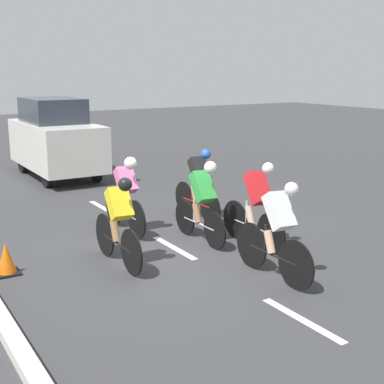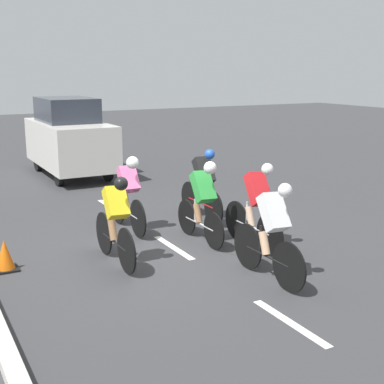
{
  "view_description": "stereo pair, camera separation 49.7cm",
  "coord_description": "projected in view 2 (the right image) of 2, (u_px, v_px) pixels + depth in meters",
  "views": [
    {
      "loc": [
        4.34,
        7.79,
        3.03
      ],
      "look_at": [
        -0.37,
        0.13,
        0.95
      ],
      "focal_mm": 50.0,
      "sensor_mm": 36.0,
      "label": 1
    },
    {
      "loc": [
        3.91,
        8.04,
        3.03
      ],
      "look_at": [
        -0.37,
        0.13,
        0.95
      ],
      "focal_mm": 50.0,
      "sensor_mm": 36.0,
      "label": 2
    }
  ],
  "objects": [
    {
      "name": "cyclist_white",
      "position": [
        271.0,
        230.0,
        7.65
      ],
      "size": [
        0.35,
        1.72,
        1.51
      ],
      "color": "black",
      "rests_on": "ground"
    },
    {
      "name": "cyclist_red",
      "position": [
        256.0,
        204.0,
        9.08
      ],
      "size": [
        0.36,
        1.71,
        1.53
      ],
      "color": "black",
      "rests_on": "ground"
    },
    {
      "name": "lane_stripe_mid",
      "position": [
        173.0,
        247.0,
        9.28
      ],
      "size": [
        0.12,
        1.4,
        0.01
      ],
      "primitive_type": "cube",
      "color": "white",
      "rests_on": "ground"
    },
    {
      "name": "cyclist_green",
      "position": [
        202.0,
        199.0,
        9.38
      ],
      "size": [
        0.34,
        1.64,
        1.5
      ],
      "color": "black",
      "rests_on": "ground"
    },
    {
      "name": "cyclist_yellow",
      "position": [
        116.0,
        219.0,
        8.31
      ],
      "size": [
        0.34,
        1.73,
        1.46
      ],
      "color": "black",
      "rests_on": "ground"
    },
    {
      "name": "ground_plane",
      "position": [
        170.0,
        245.0,
        9.39
      ],
      "size": [
        60.0,
        60.0,
        0.0
      ],
      "primitive_type": "plane",
      "color": "#38383A"
    },
    {
      "name": "traffic_cone",
      "position": [
        5.0,
        256.0,
        8.18
      ],
      "size": [
        0.36,
        0.36,
        0.49
      ],
      "color": "black",
      "rests_on": "ground"
    },
    {
      "name": "support_car",
      "position": [
        69.0,
        137.0,
        15.31
      ],
      "size": [
        1.7,
        3.9,
        2.23
      ],
      "color": "black",
      "rests_on": "ground"
    },
    {
      "name": "lane_stripe_far",
      "position": [
        110.0,
        207.0,
        12.02
      ],
      "size": [
        0.12,
        1.4,
        0.01
      ],
      "primitive_type": "cube",
      "color": "white",
      "rests_on": "ground"
    },
    {
      "name": "cyclist_pink",
      "position": [
        128.0,
        192.0,
        10.04
      ],
      "size": [
        0.32,
        1.76,
        1.48
      ],
      "color": "black",
      "rests_on": "ground"
    },
    {
      "name": "lane_stripe_near",
      "position": [
        290.0,
        322.0,
        6.53
      ],
      "size": [
        0.12,
        1.4,
        0.01
      ],
      "primitive_type": "cube",
      "color": "white",
      "rests_on": "ground"
    },
    {
      "name": "cyclist_black",
      "position": [
        203.0,
        183.0,
        10.81
      ],
      "size": [
        0.33,
        1.7,
        1.5
      ],
      "color": "black",
      "rests_on": "ground"
    }
  ]
}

